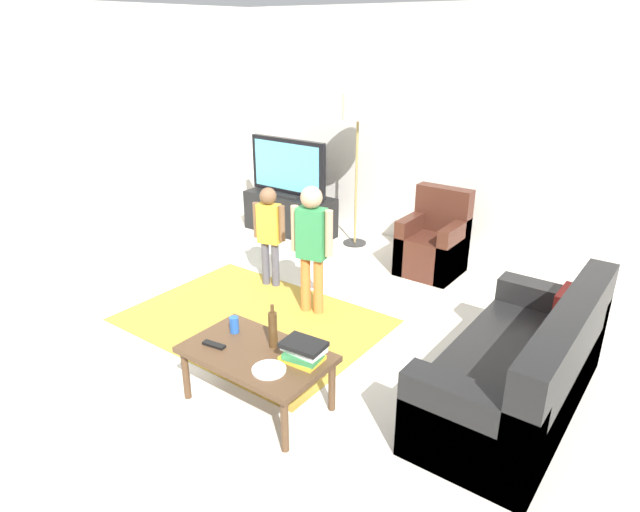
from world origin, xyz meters
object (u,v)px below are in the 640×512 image
(soda_can, at_px, (234,325))
(plate, at_px, (269,370))
(book_stack, at_px, (303,351))
(child_near_tv, at_px, (269,228))
(armchair, at_px, (434,245))
(tv_remote, at_px, (214,345))
(bottle, at_px, (273,329))
(child_center, at_px, (312,239))
(coffee_table, at_px, (257,358))
(tv_stand, at_px, (290,214))
(floor_lamp, at_px, (358,115))
(tv, at_px, (288,168))
(couch, at_px, (526,374))

(soda_can, relative_size, plate, 0.55)
(book_stack, bearing_deg, child_near_tv, 137.22)
(armchair, distance_m, tv_remote, 2.96)
(bottle, distance_m, soda_can, 0.36)
(armchair, relative_size, plate, 4.09)
(child_center, height_order, coffee_table, child_center)
(armchair, bearing_deg, child_center, -107.78)
(bottle, xyz_separation_m, tv_remote, (-0.33, -0.24, -0.12))
(tv_stand, relative_size, coffee_table, 1.20)
(tv_remote, height_order, plate, plate)
(child_center, relative_size, soda_can, 9.95)
(child_near_tv, bearing_deg, book_stack, -42.78)
(soda_can, bearing_deg, armchair, 84.53)
(floor_lamp, bearing_deg, child_center, -69.38)
(child_near_tv, bearing_deg, plate, -48.88)
(tv_stand, height_order, bottle, bottle)
(tv_stand, relative_size, armchair, 1.33)
(tv_stand, xyz_separation_m, coffee_table, (2.06, -2.87, 0.13))
(armchair, xyz_separation_m, soda_can, (-0.26, -2.73, 0.18))
(tv, distance_m, child_center, 2.17)
(coffee_table, height_order, book_stack, book_stack)
(plate, bearing_deg, coffee_table, 151.42)
(armchair, relative_size, child_center, 0.75)
(tv_remote, bearing_deg, couch, 24.15)
(couch, distance_m, tv_remote, 2.11)
(coffee_table, relative_size, plate, 4.55)
(child_near_tv, distance_m, child_center, 0.73)
(armchair, relative_size, coffee_table, 0.90)
(child_near_tv, bearing_deg, tv_remote, -60.37)
(armchair, distance_m, plate, 2.96)
(couch, height_order, book_stack, couch)
(floor_lamp, relative_size, child_near_tv, 1.74)
(tv_stand, relative_size, floor_lamp, 0.67)
(tv, xyz_separation_m, child_center, (1.53, -1.53, -0.13))
(floor_lamp, bearing_deg, plate, -66.14)
(book_stack, xyz_separation_m, soda_can, (-0.63, 0.00, -0.01))
(tv, distance_m, book_stack, 3.66)
(tv, bearing_deg, child_center, -45.01)
(floor_lamp, relative_size, child_center, 1.49)
(child_center, bearing_deg, tv, 134.99)
(coffee_table, bearing_deg, couch, 34.26)
(couch, height_order, armchair, armchair)
(tv_stand, height_order, couch, couch)
(floor_lamp, xyz_separation_m, plate, (1.39, -3.14, -1.12))
(child_near_tv, bearing_deg, child_center, -17.30)
(coffee_table, distance_m, book_stack, 0.36)
(child_center, bearing_deg, armchair, 72.22)
(bottle, xyz_separation_m, plate, (0.17, -0.24, -0.13))
(tv_remote, bearing_deg, armchair, 76.80)
(armchair, distance_m, bottle, 2.72)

